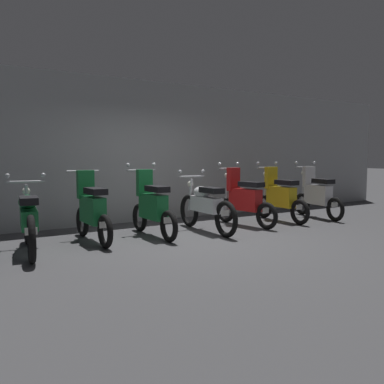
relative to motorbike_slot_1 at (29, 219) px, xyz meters
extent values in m
plane|color=#424244|center=(2.62, -0.60, -0.49)|extent=(80.00, 80.00, 0.00)
cube|color=#9EA0A3|center=(2.62, 1.94, 1.02)|extent=(16.00, 0.30, 3.04)
torus|color=black|center=(0.09, 0.62, -0.17)|extent=(0.19, 0.66, 0.65)
torus|color=black|center=(-0.10, -0.67, -0.17)|extent=(0.19, 0.66, 0.65)
cube|color=#197238|center=(0.00, -0.03, 0.02)|extent=(0.34, 0.86, 0.28)
ellipsoid|color=#197238|center=(0.02, 0.13, 0.24)|extent=(0.32, 0.47, 0.22)
cube|color=black|center=(-0.03, -0.21, 0.30)|extent=(0.32, 0.55, 0.10)
cylinder|color=#B7BABF|center=(0.08, 0.51, 0.52)|extent=(0.56, 0.12, 0.04)
sphere|color=#B7BABF|center=(-0.18, 0.55, 0.62)|extent=(0.07, 0.07, 0.07)
sphere|color=#B7BABF|center=(0.34, 0.47, 0.62)|extent=(0.07, 0.07, 0.07)
cylinder|color=#B7BABF|center=(0.09, 0.56, 0.15)|extent=(0.08, 0.17, 0.65)
sphere|color=silver|center=(0.09, 0.56, 0.37)|extent=(0.12, 0.12, 0.12)
cube|color=white|center=(-0.10, -0.64, -0.07)|extent=(0.16, 0.04, 0.10)
torus|color=black|center=(1.05, 0.81, -0.23)|extent=(0.10, 0.53, 0.53)
torus|color=black|center=(1.04, -0.34, -0.23)|extent=(0.10, 0.53, 0.53)
cube|color=#197238|center=(1.05, 0.24, 0.04)|extent=(0.23, 0.74, 0.44)
cube|color=#197238|center=(1.05, 0.58, 0.44)|extent=(0.28, 0.12, 0.48)
cube|color=black|center=(1.04, 0.08, 0.36)|extent=(0.25, 0.52, 0.10)
cylinder|color=#B7BABF|center=(1.05, 0.72, 0.66)|extent=(0.56, 0.04, 0.04)
cylinder|color=#B7BABF|center=(1.05, 0.77, 0.19)|extent=(0.06, 0.15, 0.85)
sphere|color=silver|center=(1.05, 0.77, 0.51)|extent=(0.12, 0.12, 0.12)
cube|color=white|center=(1.04, -0.31, -0.13)|extent=(0.16, 0.01, 0.10)
torus|color=black|center=(2.11, 0.69, -0.23)|extent=(0.10, 0.53, 0.53)
torus|color=black|center=(2.08, -0.46, -0.23)|extent=(0.10, 0.53, 0.53)
cube|color=#197238|center=(2.10, 0.11, 0.04)|extent=(0.23, 0.74, 0.44)
cube|color=#197238|center=(2.10, 0.46, 0.44)|extent=(0.28, 0.13, 0.48)
cube|color=black|center=(2.09, -0.05, 0.36)|extent=(0.25, 0.52, 0.10)
cylinder|color=#B7BABF|center=(2.10, 0.60, 0.66)|extent=(0.56, 0.05, 0.04)
sphere|color=#B7BABF|center=(1.84, 0.60, 0.76)|extent=(0.07, 0.07, 0.07)
sphere|color=#B7BABF|center=(2.36, 0.59, 0.76)|extent=(0.07, 0.07, 0.07)
cylinder|color=#B7BABF|center=(2.10, 0.64, 0.19)|extent=(0.06, 0.15, 0.85)
sphere|color=silver|center=(2.10, 0.64, 0.51)|extent=(0.12, 0.12, 0.12)
cube|color=white|center=(2.09, -0.44, -0.13)|extent=(0.16, 0.01, 0.10)
torus|color=black|center=(3.18, 0.65, -0.17)|extent=(0.12, 0.65, 0.65)
torus|color=black|center=(3.11, -0.65, -0.17)|extent=(0.12, 0.65, 0.65)
cube|color=silver|center=(3.14, 0.00, 0.02)|extent=(0.26, 0.84, 0.28)
ellipsoid|color=silver|center=(3.15, 0.15, 0.24)|extent=(0.28, 0.45, 0.22)
cube|color=black|center=(3.14, -0.19, 0.30)|extent=(0.27, 0.53, 0.10)
cylinder|color=#B7BABF|center=(3.17, 0.54, 0.52)|extent=(0.56, 0.06, 0.04)
sphere|color=#B7BABF|center=(2.91, 0.55, 0.62)|extent=(0.07, 0.07, 0.07)
sphere|color=#B7BABF|center=(3.43, 0.53, 0.62)|extent=(0.07, 0.07, 0.07)
cylinder|color=#B7BABF|center=(3.17, 0.59, 0.15)|extent=(0.06, 0.16, 0.65)
sphere|color=silver|center=(3.17, 0.59, 0.37)|extent=(0.12, 0.12, 0.12)
cube|color=white|center=(3.11, -0.63, -0.07)|extent=(0.16, 0.02, 0.10)
torus|color=black|center=(4.13, 0.70, -0.23)|extent=(0.15, 0.54, 0.53)
torus|color=black|center=(4.26, -0.44, -0.23)|extent=(0.15, 0.54, 0.53)
cube|color=red|center=(4.19, 0.13, 0.04)|extent=(0.30, 0.76, 0.44)
cube|color=red|center=(4.16, 0.47, 0.44)|extent=(0.29, 0.15, 0.48)
cube|color=black|center=(4.21, -0.03, 0.36)|extent=(0.29, 0.54, 0.10)
cylinder|color=#B7BABF|center=(4.14, 0.61, 0.66)|extent=(0.56, 0.10, 0.04)
sphere|color=#B7BABF|center=(3.88, 0.58, 0.76)|extent=(0.07, 0.07, 0.07)
sphere|color=#B7BABF|center=(4.40, 0.63, 0.76)|extent=(0.07, 0.07, 0.07)
cylinder|color=#B7BABF|center=(4.14, 0.65, 0.19)|extent=(0.07, 0.15, 0.85)
sphere|color=silver|center=(4.14, 0.65, 0.51)|extent=(0.12, 0.12, 0.12)
cube|color=white|center=(4.25, -0.42, -0.13)|extent=(0.16, 0.03, 0.10)
torus|color=black|center=(5.27, 0.75, -0.23)|extent=(0.12, 0.53, 0.53)
torus|color=black|center=(5.21, -0.40, -0.23)|extent=(0.12, 0.53, 0.53)
cube|color=gold|center=(5.24, 0.17, 0.04)|extent=(0.26, 0.75, 0.44)
cube|color=gold|center=(5.26, 0.52, 0.44)|extent=(0.29, 0.13, 0.48)
cube|color=black|center=(5.24, 0.01, 0.36)|extent=(0.27, 0.53, 0.10)
cylinder|color=#B7BABF|center=(5.27, 0.65, 0.66)|extent=(0.56, 0.07, 0.04)
sphere|color=#B7BABF|center=(5.01, 0.67, 0.76)|extent=(0.07, 0.07, 0.07)
sphere|color=#B7BABF|center=(5.53, 0.64, 0.76)|extent=(0.07, 0.07, 0.07)
cylinder|color=#B7BABF|center=(5.27, 0.70, 0.19)|extent=(0.06, 0.15, 0.85)
sphere|color=silver|center=(5.27, 0.70, 0.51)|extent=(0.12, 0.12, 0.12)
cube|color=white|center=(5.21, -0.38, -0.13)|extent=(0.16, 0.02, 0.10)
torus|color=black|center=(6.40, 0.62, -0.23)|extent=(0.18, 0.54, 0.53)
torus|color=black|center=(6.19, -0.51, -0.23)|extent=(0.18, 0.54, 0.53)
cube|color=silver|center=(6.29, 0.06, 0.04)|extent=(0.35, 0.76, 0.44)
cube|color=silver|center=(6.36, 0.40, 0.44)|extent=(0.30, 0.17, 0.48)
cube|color=black|center=(6.27, -0.10, 0.36)|extent=(0.33, 0.55, 0.10)
cylinder|color=#B7BABF|center=(6.38, 0.53, 0.66)|extent=(0.56, 0.14, 0.04)
sphere|color=#B7BABF|center=(6.12, 0.58, 0.76)|extent=(0.07, 0.07, 0.07)
sphere|color=#B7BABF|center=(6.64, 0.49, 0.76)|extent=(0.07, 0.07, 0.07)
cylinder|color=#B7BABF|center=(6.39, 0.58, 0.19)|extent=(0.08, 0.16, 0.85)
sphere|color=silver|center=(6.39, 0.58, 0.51)|extent=(0.12, 0.12, 0.12)
cube|color=white|center=(6.20, -0.48, -0.13)|extent=(0.16, 0.04, 0.10)
camera|label=1|loc=(-1.22, -6.33, 0.92)|focal=38.80mm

